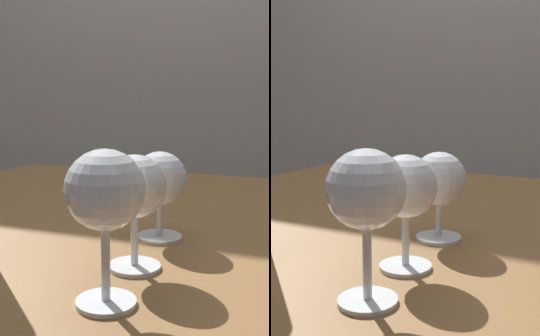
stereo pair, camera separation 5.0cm
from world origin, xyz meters
TOP-DOWN VIEW (x-y plane):
  - dining_table at (0.00, 0.00)m, footprint 1.14×0.91m
  - wine_glass_chardonnay at (0.04, -0.33)m, footprint 0.08×0.08m
  - wine_glass_pinot at (0.03, -0.23)m, footprint 0.07×0.07m
  - wine_glass_rose at (0.02, -0.11)m, footprint 0.08×0.08m

SIDE VIEW (x-z plane):
  - dining_table at x=0.00m, z-range 0.27..1.00m
  - wine_glass_rose at x=0.02m, z-range 0.75..0.88m
  - wine_glass_pinot at x=0.03m, z-range 0.75..0.89m
  - wine_glass_chardonnay at x=0.04m, z-range 0.76..0.91m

